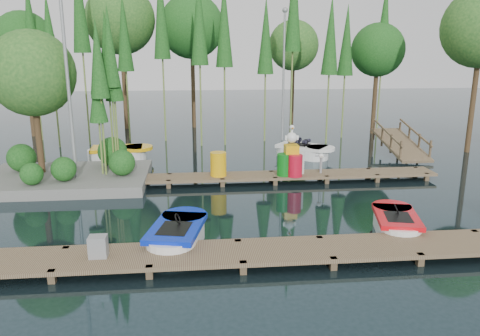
{
  "coord_description": "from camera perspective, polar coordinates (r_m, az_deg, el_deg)",
  "views": [
    {
      "loc": [
        -1.08,
        -15.01,
        5.08
      ],
      "look_at": [
        0.5,
        0.5,
        1.1
      ],
      "focal_mm": 35.0,
      "sensor_mm": 36.0,
      "label": 1
    }
  ],
  "objects": [
    {
      "name": "boat_blue",
      "position": [
        12.64,
        -7.65,
        -8.19
      ],
      "size": [
        1.82,
        2.98,
        0.93
      ],
      "rotation": [
        0.0,
        0.0,
        -0.22
      ],
      "color": "white",
      "rests_on": "ground"
    },
    {
      "name": "near_dock",
      "position": [
        11.63,
        0.04,
        -10.32
      ],
      "size": [
        18.0,
        1.5,
        0.5
      ],
      "color": "brown",
      "rests_on": "ground"
    },
    {
      "name": "ground_plane",
      "position": [
        15.89,
        -1.62,
        -4.34
      ],
      "size": [
        90.0,
        90.0,
        0.0
      ],
      "primitive_type": "plane",
      "color": "#1D3036"
    },
    {
      "name": "far_dock",
      "position": [
        18.29,
        0.92,
        -1.06
      ],
      "size": [
        15.0,
        1.2,
        0.5
      ],
      "color": "brown",
      "rests_on": "ground"
    },
    {
      "name": "boat_yellow_far",
      "position": [
        22.67,
        -14.62,
        1.73
      ],
      "size": [
        3.08,
        1.53,
        1.5
      ],
      "rotation": [
        0.0,
        0.0,
        -0.29
      ],
      "color": "white",
      "rests_on": "ground"
    },
    {
      "name": "drum_cluster",
      "position": [
        18.26,
        6.36,
        0.92
      ],
      "size": [
        1.14,
        1.04,
        1.96
      ],
      "color": "#0C6C15",
      "rests_on": "far_dock"
    },
    {
      "name": "tree_screen",
      "position": [
        25.65,
        -8.29,
        16.5
      ],
      "size": [
        34.42,
        18.53,
        10.31
      ],
      "color": "#45321D",
      "rests_on": "ground"
    },
    {
      "name": "yellow_barrel",
      "position": [
        18.06,
        -2.66,
        0.48
      ],
      "size": [
        0.62,
        0.62,
        0.93
      ],
      "primitive_type": "cylinder",
      "color": "#EDAB0C",
      "rests_on": "far_dock"
    },
    {
      "name": "ramp",
      "position": [
        24.18,
        18.97,
        2.83
      ],
      "size": [
        1.5,
        3.94,
        1.49
      ],
      "color": "brown",
      "rests_on": "ground"
    },
    {
      "name": "utility_cabinet",
      "position": [
        11.67,
        -16.91,
        -9.14
      ],
      "size": [
        0.42,
        0.36,
        0.51
      ],
      "primitive_type": "cube",
      "color": "gray",
      "rests_on": "near_dock"
    },
    {
      "name": "island",
      "position": [
        19.13,
        -21.82,
        7.62
      ],
      "size": [
        6.2,
        4.2,
        6.75
      ],
      "color": "slate",
      "rests_on": "ground"
    },
    {
      "name": "seagull_post",
      "position": [
        18.7,
        9.87,
        0.99
      ],
      "size": [
        0.5,
        0.27,
        0.79
      ],
      "color": "gray",
      "rests_on": "far_dock"
    },
    {
      "name": "boat_white_far",
      "position": [
        22.68,
        7.69,
        2.05
      ],
      "size": [
        3.12,
        2.81,
        1.38
      ],
      "rotation": [
        0.0,
        0.0,
        0.05
      ],
      "color": "white",
      "rests_on": "ground"
    },
    {
      "name": "lamp_rear",
      "position": [
        26.52,
        5.36,
        12.49
      ],
      "size": [
        0.3,
        0.3,
        7.25
      ],
      "color": "gray",
      "rests_on": "ground"
    },
    {
      "name": "boat_red",
      "position": [
        14.16,
        18.47,
        -6.43
      ],
      "size": [
        1.7,
        2.71,
        0.85
      ],
      "rotation": [
        0.0,
        0.0,
        -0.24
      ],
      "color": "white",
      "rests_on": "ground"
    },
    {
      "name": "lamp_island",
      "position": [
        18.08,
        -20.34,
        10.85
      ],
      "size": [
        0.3,
        0.3,
        7.25
      ],
      "color": "gray",
      "rests_on": "ground"
    }
  ]
}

